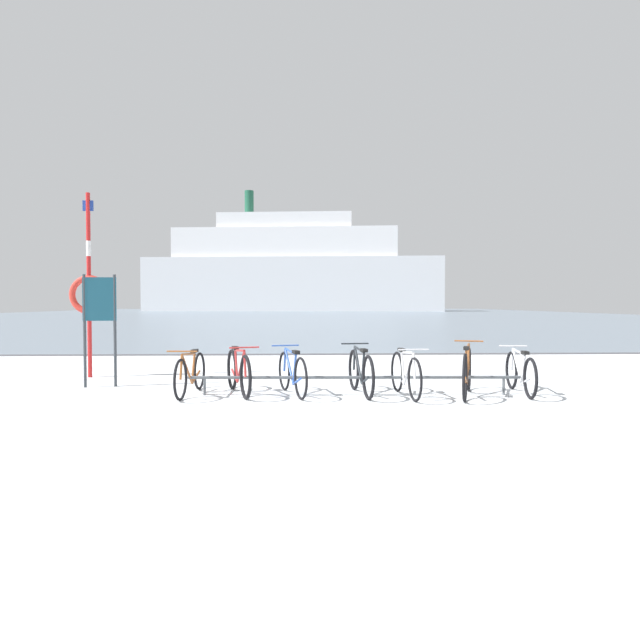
{
  "coord_description": "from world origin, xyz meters",
  "views": [
    {
      "loc": [
        0.25,
        -5.95,
        1.47
      ],
      "look_at": [
        0.69,
        5.82,
        1.1
      ],
      "focal_mm": 32.01,
      "sensor_mm": 36.0,
      "label": 1
    }
  ],
  "objects_px": {
    "bicycle_5": "(467,372)",
    "bicycle_2": "(292,373)",
    "bicycle_1": "(238,372)",
    "bicycle_4": "(406,374)",
    "info_sign": "(100,311)",
    "bicycle_0": "(190,374)",
    "bicycle_6": "(520,373)",
    "rescue_post": "(89,290)",
    "ferry_ship": "(291,271)",
    "bicycle_3": "(361,372)"
  },
  "relations": [
    {
      "from": "bicycle_0",
      "to": "bicycle_3",
      "type": "bearing_deg",
      "value": -1.36
    },
    {
      "from": "bicycle_3",
      "to": "bicycle_6",
      "type": "bearing_deg",
      "value": -0.32
    },
    {
      "from": "bicycle_0",
      "to": "ferry_ship",
      "type": "relative_size",
      "value": 0.03
    },
    {
      "from": "bicycle_2",
      "to": "bicycle_6",
      "type": "relative_size",
      "value": 0.94
    },
    {
      "from": "bicycle_2",
      "to": "rescue_post",
      "type": "relative_size",
      "value": 0.44
    },
    {
      "from": "ferry_ship",
      "to": "bicycle_4",
      "type": "bearing_deg",
      "value": -87.98
    },
    {
      "from": "bicycle_6",
      "to": "rescue_post",
      "type": "height_order",
      "value": "rescue_post"
    },
    {
      "from": "bicycle_1",
      "to": "bicycle_5",
      "type": "relative_size",
      "value": 0.97
    },
    {
      "from": "bicycle_1",
      "to": "ferry_ship",
      "type": "distance_m",
      "value": 85.72
    },
    {
      "from": "ferry_ship",
      "to": "bicycle_6",
      "type": "bearing_deg",
      "value": -86.71
    },
    {
      "from": "bicycle_0",
      "to": "bicycle_6",
      "type": "bearing_deg",
      "value": -0.85
    },
    {
      "from": "bicycle_6",
      "to": "ferry_ship",
      "type": "distance_m",
      "value": 85.98
    },
    {
      "from": "bicycle_0",
      "to": "info_sign",
      "type": "xyz_separation_m",
      "value": [
        -1.72,
        0.91,
        0.98
      ]
    },
    {
      "from": "info_sign",
      "to": "ferry_ship",
      "type": "height_order",
      "value": "ferry_ship"
    },
    {
      "from": "bicycle_5",
      "to": "rescue_post",
      "type": "relative_size",
      "value": 0.48
    },
    {
      "from": "bicycle_4",
      "to": "rescue_post",
      "type": "distance_m",
      "value": 6.4
    },
    {
      "from": "info_sign",
      "to": "rescue_post",
      "type": "height_order",
      "value": "rescue_post"
    },
    {
      "from": "bicycle_2",
      "to": "info_sign",
      "type": "xyz_separation_m",
      "value": [
        -3.33,
        0.97,
        0.97
      ]
    },
    {
      "from": "bicycle_5",
      "to": "info_sign",
      "type": "distance_m",
      "value": 6.25
    },
    {
      "from": "bicycle_5",
      "to": "bicycle_1",
      "type": "bearing_deg",
      "value": 174.77
    },
    {
      "from": "bicycle_2",
      "to": "info_sign",
      "type": "height_order",
      "value": "info_sign"
    },
    {
      "from": "bicycle_0",
      "to": "bicycle_3",
      "type": "xyz_separation_m",
      "value": [
        2.69,
        -0.06,
        0.02
      ]
    },
    {
      "from": "bicycle_0",
      "to": "bicycle_1",
      "type": "xyz_separation_m",
      "value": [
        0.75,
        0.04,
        0.02
      ]
    },
    {
      "from": "bicycle_2",
      "to": "bicycle_5",
      "type": "relative_size",
      "value": 0.91
    },
    {
      "from": "bicycle_1",
      "to": "bicycle_3",
      "type": "relative_size",
      "value": 0.99
    },
    {
      "from": "info_sign",
      "to": "bicycle_4",
      "type": "bearing_deg",
      "value": -13.17
    },
    {
      "from": "bicycle_0",
      "to": "bicycle_2",
      "type": "relative_size",
      "value": 1.09
    },
    {
      "from": "bicycle_1",
      "to": "bicycle_3",
      "type": "distance_m",
      "value": 1.95
    },
    {
      "from": "bicycle_1",
      "to": "bicycle_4",
      "type": "height_order",
      "value": "bicycle_1"
    },
    {
      "from": "bicycle_6",
      "to": "ferry_ship",
      "type": "xyz_separation_m",
      "value": [
        -4.92,
        85.61,
        6.33
      ]
    },
    {
      "from": "bicycle_6",
      "to": "info_sign",
      "type": "height_order",
      "value": "info_sign"
    },
    {
      "from": "rescue_post",
      "to": "bicycle_1",
      "type": "bearing_deg",
      "value": -34.8
    },
    {
      "from": "rescue_post",
      "to": "bicycle_6",
      "type": "bearing_deg",
      "value": -16.71
    },
    {
      "from": "bicycle_3",
      "to": "bicycle_5",
      "type": "height_order",
      "value": "bicycle_5"
    },
    {
      "from": "bicycle_4",
      "to": "bicycle_6",
      "type": "xyz_separation_m",
      "value": [
        1.89,
        0.2,
        -0.02
      ]
    },
    {
      "from": "bicycle_0",
      "to": "rescue_post",
      "type": "xyz_separation_m",
      "value": [
        -2.37,
        2.21,
        1.36
      ]
    },
    {
      "from": "ferry_ship",
      "to": "bicycle_5",
      "type": "bearing_deg",
      "value": -87.33
    },
    {
      "from": "bicycle_3",
      "to": "info_sign",
      "type": "bearing_deg",
      "value": 167.51
    },
    {
      "from": "bicycle_6",
      "to": "info_sign",
      "type": "xyz_separation_m",
      "value": [
        -6.98,
        0.99,
        0.98
      ]
    },
    {
      "from": "bicycle_0",
      "to": "bicycle_1",
      "type": "distance_m",
      "value": 0.75
    },
    {
      "from": "bicycle_1",
      "to": "ferry_ship",
      "type": "xyz_separation_m",
      "value": [
        -0.41,
        85.49,
        6.31
      ]
    },
    {
      "from": "bicycle_3",
      "to": "rescue_post",
      "type": "distance_m",
      "value": 5.71
    },
    {
      "from": "bicycle_1",
      "to": "bicycle_6",
      "type": "relative_size",
      "value": 1.0
    },
    {
      "from": "ferry_ship",
      "to": "bicycle_2",
      "type": "bearing_deg",
      "value": -89.15
    },
    {
      "from": "bicycle_1",
      "to": "info_sign",
      "type": "bearing_deg",
      "value": 160.6
    },
    {
      "from": "bicycle_3",
      "to": "bicycle_6",
      "type": "height_order",
      "value": "bicycle_3"
    },
    {
      "from": "bicycle_5",
      "to": "rescue_post",
      "type": "height_order",
      "value": "rescue_post"
    },
    {
      "from": "bicycle_1",
      "to": "bicycle_6",
      "type": "height_order",
      "value": "bicycle_1"
    },
    {
      "from": "bicycle_5",
      "to": "bicycle_2",
      "type": "bearing_deg",
      "value": 175.13
    },
    {
      "from": "bicycle_3",
      "to": "info_sign",
      "type": "relative_size",
      "value": 0.86
    }
  ]
}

